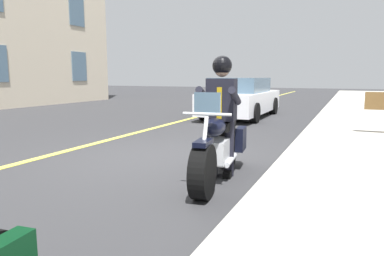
{
  "coord_description": "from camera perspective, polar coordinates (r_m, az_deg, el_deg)",
  "views": [
    {
      "loc": [
        5.27,
        3.0,
        1.45
      ],
      "look_at": [
        0.98,
        1.05,
        0.75
      ],
      "focal_mm": 32.65,
      "sensor_mm": 36.0,
      "label": 1
    }
  ],
  "objects": [
    {
      "name": "ground_plane",
      "position": [
        6.23,
        -5.09,
        -5.05
      ],
      "size": [
        80.0,
        80.0,
        0.0
      ],
      "primitive_type": "plane",
      "color": "#333335"
    },
    {
      "name": "lane_center_stripe",
      "position": [
        7.4,
        -18.71,
        -3.26
      ],
      "size": [
        60.0,
        0.16,
        0.01
      ],
      "primitive_type": "cube",
      "color": "#E5DB4C",
      "rests_on": "ground_plane"
    },
    {
      "name": "motorcycle_main",
      "position": [
        4.93,
        4.33,
        -3.26
      ],
      "size": [
        2.22,
        0.79,
        1.26
      ],
      "color": "black",
      "rests_on": "ground_plane"
    },
    {
      "name": "rider_main",
      "position": [
        5.03,
        4.83,
        3.7
      ],
      "size": [
        0.67,
        0.61,
        1.74
      ],
      "color": "black",
      "rests_on": "ground_plane"
    },
    {
      "name": "car_silver",
      "position": [
        12.6,
        8.06,
        4.9
      ],
      "size": [
        4.6,
        1.92,
        1.4
      ],
      "color": "white",
      "rests_on": "ground_plane"
    }
  ]
}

